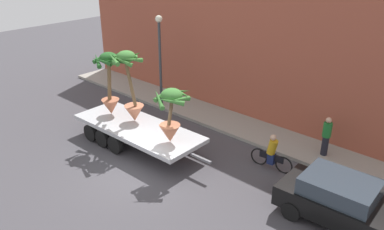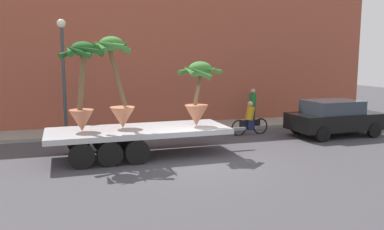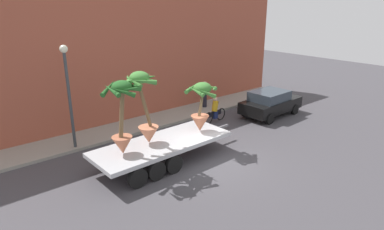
{
  "view_description": "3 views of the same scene",
  "coord_description": "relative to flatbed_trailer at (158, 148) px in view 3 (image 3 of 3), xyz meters",
  "views": [
    {
      "loc": [
        10.39,
        -8.27,
        8.45
      ],
      "look_at": [
        0.69,
        2.37,
        1.97
      ],
      "focal_mm": 36.63,
      "sensor_mm": 36.0,
      "label": 1
    },
    {
      "loc": [
        -3.98,
        -12.02,
        3.46
      ],
      "look_at": [
        0.48,
        2.5,
        1.22
      ],
      "focal_mm": 37.04,
      "sensor_mm": 36.0,
      "label": 2
    },
    {
      "loc": [
        -9.48,
        -9.72,
        6.83
      ],
      "look_at": [
        -0.04,
        1.6,
        1.81
      ],
      "focal_mm": 31.73,
      "sensor_mm": 36.0,
      "label": 3
    }
  ],
  "objects": [
    {
      "name": "ground_plane",
      "position": [
        2.04,
        -1.52,
        -0.77
      ],
      "size": [
        60.0,
        60.0,
        0.0
      ],
      "primitive_type": "plane",
      "color": "#423F44"
    },
    {
      "name": "sidewalk",
      "position": [
        2.04,
        4.58,
        -0.7
      ],
      "size": [
        24.0,
        2.2,
        0.15
      ],
      "primitive_type": "cube",
      "color": "gray",
      "rests_on": "ground"
    },
    {
      "name": "building_facade",
      "position": [
        2.04,
        6.28,
        2.84
      ],
      "size": [
        24.0,
        1.2,
        7.23
      ],
      "primitive_type": "cube",
      "color": "#9E4C38",
      "rests_on": "ground"
    },
    {
      "name": "flatbed_trailer",
      "position": [
        0.0,
        0.0,
        0.0
      ],
      "size": [
        7.27,
        2.49,
        0.98
      ],
      "color": "#B7BABF",
      "rests_on": "ground"
    },
    {
      "name": "potted_palm_rear",
      "position": [
        2.44,
        -0.06,
        1.46
      ],
      "size": [
        1.56,
        1.62,
        2.31
      ],
      "color": "#B26647",
      "rests_on": "flatbed_trailer"
    },
    {
      "name": "potted_palm_middle",
      "position": [
        -0.41,
        0.28,
        1.86
      ],
      "size": [
        1.51,
        1.51,
        3.17
      ],
      "color": "#C17251",
      "rests_on": "flatbed_trailer"
    },
    {
      "name": "potted_palm_front",
      "position": [
        -1.56,
        0.04,
        1.79
      ],
      "size": [
        1.65,
        1.58,
        2.98
      ],
      "color": "#B26647",
      "rests_on": "flatbed_trailer"
    },
    {
      "name": "cyclist",
      "position": [
        5.65,
        2.36,
        -0.1
      ],
      "size": [
        1.84,
        0.38,
        1.54
      ],
      "color": "black",
      "rests_on": "ground"
    },
    {
      "name": "parked_car",
      "position": [
        9.06,
        1.01,
        0.06
      ],
      "size": [
        4.15,
        2.13,
        1.58
      ],
      "color": "black",
      "rests_on": "ground"
    },
    {
      "name": "pedestrian_near_gate",
      "position": [
        6.84,
        4.59,
        0.27
      ],
      "size": [
        0.36,
        0.36,
        1.71
      ],
      "color": "black",
      "rests_on": "sidewalk"
    },
    {
      "name": "street_lamp",
      "position": [
        -2.2,
        3.78,
        2.46
      ],
      "size": [
        0.36,
        0.36,
        4.83
      ],
      "color": "#383D42",
      "rests_on": "sidewalk"
    }
  ]
}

